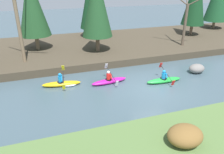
% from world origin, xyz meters
% --- Properties ---
extents(ground_plane, '(90.00, 90.00, 0.00)m').
position_xyz_m(ground_plane, '(0.00, 0.00, 0.00)').
color(ground_plane, '#425660').
extents(riverbank_far, '(44.00, 11.31, 0.65)m').
position_xyz_m(riverbank_far, '(0.00, 10.29, 0.32)').
color(riverbank_far, '#473D2D').
rests_on(riverbank_far, ground).
extents(conifer_tree_left, '(2.92, 2.92, 6.97)m').
position_xyz_m(conifer_tree_left, '(-7.41, 10.32, 4.80)').
color(conifer_tree_left, '#7A664C').
rests_on(conifer_tree_left, riverbank_far).
extents(conifer_tree_mid_left, '(2.81, 2.81, 7.29)m').
position_xyz_m(conifer_tree_mid_left, '(-1.92, 7.92, 4.99)').
color(conifer_tree_mid_left, brown).
rests_on(conifer_tree_mid_left, riverbank_far).
extents(bare_tree_upstream, '(3.73, 3.68, 6.77)m').
position_xyz_m(bare_tree_upstream, '(-8.51, 7.04, 3.84)').
color(bare_tree_upstream, '#7A664C').
rests_on(bare_tree_upstream, riverbank_far).
extents(bare_tree_mid_upstream, '(3.04, 3.01, 5.47)m').
position_xyz_m(bare_tree_mid_upstream, '(6.94, 7.02, 3.23)').
color(bare_tree_mid_upstream, brown).
rests_on(bare_tree_mid_upstream, riverbank_far).
extents(shrub_clump_far_end, '(1.50, 1.25, 0.81)m').
position_xyz_m(shrub_clump_far_end, '(-1.92, -5.95, 1.26)').
color(shrub_clump_far_end, brown).
rests_on(shrub_clump_far_end, riverbank_near).
extents(kayaker_lead, '(2.78, 2.06, 1.20)m').
position_xyz_m(kayaker_lead, '(1.26, 0.90, 0.22)').
color(kayaker_lead, green).
rests_on(kayaker_lead, ground).
extents(kayaker_middle, '(2.79, 2.07, 1.20)m').
position_xyz_m(kayaker_middle, '(-2.62, 2.03, 0.22)').
color(kayaker_middle, '#C61999').
rests_on(kayaker_middle, ground).
extents(kayaker_trailing, '(2.79, 2.07, 1.20)m').
position_xyz_m(kayaker_trailing, '(-5.90, 2.67, 0.20)').
color(kayaker_trailing, yellow).
rests_on(kayaker_trailing, ground).
extents(boulder_midstream, '(1.30, 1.02, 0.74)m').
position_xyz_m(boulder_midstream, '(4.70, 1.67, 0.37)').
color(boulder_midstream, gray).
rests_on(boulder_midstream, ground).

